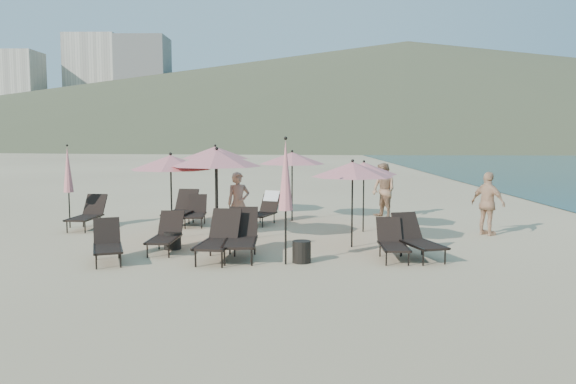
{
  "coord_description": "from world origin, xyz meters",
  "views": [
    {
      "loc": [
        0.27,
        -12.43,
        2.65
      ],
      "look_at": [
        -0.01,
        3.5,
        1.1
      ],
      "focal_mm": 35.0,
      "sensor_mm": 36.0,
      "label": 1
    }
  ],
  "objects_px": {
    "lounger_0": "(107,243)",
    "lounger_5": "(417,238)",
    "umbrella_open_1": "(217,158)",
    "beachgoer_c": "(488,204)",
    "umbrella_closed_0": "(286,176)",
    "umbrella_open_3": "(215,153)",
    "beachgoer_b": "(384,190)",
    "lounger_3": "(241,236)",
    "lounger_4": "(392,241)",
    "lounger_6": "(88,214)",
    "umbrella_open_0": "(171,162)",
    "lounger_2": "(219,237)",
    "lounger_9": "(265,209)",
    "umbrella_open_2": "(353,170)",
    "side_table_1": "(302,252)",
    "umbrella_open_5": "(364,168)",
    "umbrella_open_4": "(292,158)",
    "umbrella_closed_1": "(68,170)",
    "beachgoer_a": "(238,204)",
    "lounger_8": "(196,212)",
    "side_table_0": "(172,241)",
    "lounger_1": "(166,234)",
    "lounger_7": "(182,208)"
  },
  "relations": [
    {
      "from": "lounger_0",
      "to": "umbrella_open_4",
      "type": "bearing_deg",
      "value": 37.2
    },
    {
      "from": "beachgoer_b",
      "to": "umbrella_closed_1",
      "type": "bearing_deg",
      "value": -107.83
    },
    {
      "from": "lounger_9",
      "to": "umbrella_open_3",
      "type": "xyz_separation_m",
      "value": [
        -1.77,
        1.63,
        1.68
      ]
    },
    {
      "from": "lounger_2",
      "to": "umbrella_open_1",
      "type": "distance_m",
      "value": 2.47
    },
    {
      "from": "umbrella_open_4",
      "to": "lounger_1",
      "type": "bearing_deg",
      "value": -120.27
    },
    {
      "from": "lounger_3",
      "to": "lounger_8",
      "type": "distance_m",
      "value": 4.92
    },
    {
      "from": "lounger_0",
      "to": "umbrella_open_0",
      "type": "height_order",
      "value": "umbrella_open_0"
    },
    {
      "from": "lounger_8",
      "to": "umbrella_open_5",
      "type": "bearing_deg",
      "value": -16.94
    },
    {
      "from": "lounger_0",
      "to": "umbrella_open_1",
      "type": "xyz_separation_m",
      "value": [
        2.07,
        2.09,
        1.74
      ]
    },
    {
      "from": "lounger_0",
      "to": "lounger_5",
      "type": "xyz_separation_m",
      "value": [
        6.72,
        0.49,
        0.03
      ]
    },
    {
      "from": "lounger_6",
      "to": "umbrella_open_1",
      "type": "relative_size",
      "value": 0.7
    },
    {
      "from": "lounger_7",
      "to": "lounger_8",
      "type": "height_order",
      "value": "lounger_7"
    },
    {
      "from": "umbrella_open_3",
      "to": "beachgoer_b",
      "type": "relative_size",
      "value": 1.34
    },
    {
      "from": "umbrella_open_3",
      "to": "side_table_1",
      "type": "height_order",
      "value": "umbrella_open_3"
    },
    {
      "from": "umbrella_closed_0",
      "to": "beachgoer_c",
      "type": "height_order",
      "value": "umbrella_closed_0"
    },
    {
      "from": "umbrella_open_0",
      "to": "side_table_1",
      "type": "relative_size",
      "value": 4.85
    },
    {
      "from": "umbrella_open_3",
      "to": "umbrella_closed_1",
      "type": "xyz_separation_m",
      "value": [
        -3.94,
        -2.57,
        -0.44
      ]
    },
    {
      "from": "lounger_8",
      "to": "beachgoer_a",
      "type": "distance_m",
      "value": 2.28
    },
    {
      "from": "lounger_9",
      "to": "umbrella_open_1",
      "type": "xyz_separation_m",
      "value": [
        -1.01,
        -3.31,
        1.68
      ]
    },
    {
      "from": "lounger_0",
      "to": "lounger_9",
      "type": "relative_size",
      "value": 0.97
    },
    {
      "from": "lounger_5",
      "to": "lounger_6",
      "type": "height_order",
      "value": "lounger_6"
    },
    {
      "from": "side_table_1",
      "to": "beachgoer_a",
      "type": "height_order",
      "value": "beachgoer_a"
    },
    {
      "from": "umbrella_open_0",
      "to": "umbrella_open_3",
      "type": "relative_size",
      "value": 0.93
    },
    {
      "from": "umbrella_open_3",
      "to": "umbrella_closed_1",
      "type": "bearing_deg",
      "value": -146.93
    },
    {
      "from": "umbrella_open_0",
      "to": "umbrella_closed_0",
      "type": "relative_size",
      "value": 0.85
    },
    {
      "from": "lounger_2",
      "to": "lounger_9",
      "type": "distance_m",
      "value": 5.16
    },
    {
      "from": "umbrella_open_1",
      "to": "lounger_6",
      "type": "bearing_deg",
      "value": 151.6
    },
    {
      "from": "lounger_9",
      "to": "umbrella_open_0",
      "type": "height_order",
      "value": "umbrella_open_0"
    },
    {
      "from": "umbrella_open_5",
      "to": "beachgoer_b",
      "type": "distance_m",
      "value": 3.11
    },
    {
      "from": "lounger_9",
      "to": "beachgoer_a",
      "type": "distance_m",
      "value": 2.16
    },
    {
      "from": "lounger_5",
      "to": "side_table_1",
      "type": "height_order",
      "value": "lounger_5"
    },
    {
      "from": "lounger_2",
      "to": "umbrella_open_2",
      "type": "xyz_separation_m",
      "value": [
        3.03,
        1.38,
        1.41
      ]
    },
    {
      "from": "lounger_3",
      "to": "side_table_1",
      "type": "height_order",
      "value": "lounger_3"
    },
    {
      "from": "side_table_1",
      "to": "umbrella_open_1",
      "type": "bearing_deg",
      "value": 134.44
    },
    {
      "from": "umbrella_open_1",
      "to": "beachgoer_c",
      "type": "bearing_deg",
      "value": 10.61
    },
    {
      "from": "lounger_3",
      "to": "lounger_4",
      "type": "xyz_separation_m",
      "value": [
        3.32,
        -0.11,
        -0.09
      ]
    },
    {
      "from": "umbrella_open_4",
      "to": "side_table_1",
      "type": "relative_size",
      "value": 4.84
    },
    {
      "from": "lounger_0",
      "to": "lounger_4",
      "type": "height_order",
      "value": "lounger_0"
    },
    {
      "from": "umbrella_open_5",
      "to": "umbrella_closed_1",
      "type": "height_order",
      "value": "umbrella_closed_1"
    },
    {
      "from": "umbrella_open_2",
      "to": "umbrella_open_4",
      "type": "bearing_deg",
      "value": 108.94
    },
    {
      "from": "lounger_2",
      "to": "umbrella_closed_0",
      "type": "height_order",
      "value": "umbrella_closed_0"
    },
    {
      "from": "side_table_1",
      "to": "beachgoer_b",
      "type": "xyz_separation_m",
      "value": [
        2.75,
        6.79,
        0.67
      ]
    },
    {
      "from": "lounger_2",
      "to": "umbrella_open_2",
      "type": "bearing_deg",
      "value": 31.48
    },
    {
      "from": "umbrella_open_4",
      "to": "side_table_0",
      "type": "distance_m",
      "value": 5.73
    },
    {
      "from": "umbrella_open_0",
      "to": "side_table_1",
      "type": "distance_m",
      "value": 4.75
    },
    {
      "from": "umbrella_open_1",
      "to": "umbrella_closed_0",
      "type": "distance_m",
      "value": 2.91
    },
    {
      "from": "lounger_3",
      "to": "lounger_6",
      "type": "bearing_deg",
      "value": 140.54
    },
    {
      "from": "umbrella_open_0",
      "to": "umbrella_open_5",
      "type": "height_order",
      "value": "umbrella_open_0"
    },
    {
      "from": "side_table_0",
      "to": "lounger_1",
      "type": "bearing_deg",
      "value": -106.74
    },
    {
      "from": "lounger_5",
      "to": "umbrella_open_0",
      "type": "relative_size",
      "value": 0.76
    }
  ]
}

